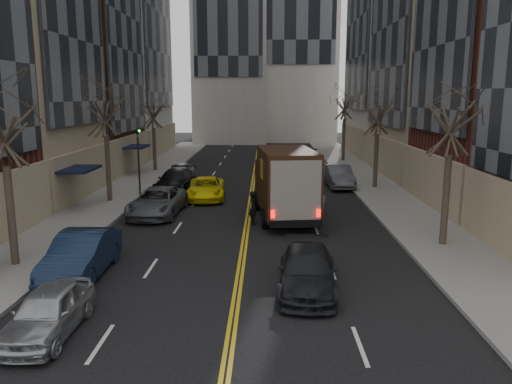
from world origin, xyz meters
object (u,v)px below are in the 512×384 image
(pedestrian, at_px, (253,208))
(observer_sedan, at_px, (307,271))
(ups_truck, at_px, (285,184))
(taxi, at_px, (206,188))

(pedestrian, bearing_deg, observer_sedan, 179.90)
(ups_truck, height_order, taxi, ups_truck)
(observer_sedan, distance_m, pedestrian, 9.23)
(ups_truck, height_order, pedestrian, ups_truck)
(ups_truck, relative_size, observer_sedan, 1.48)
(observer_sedan, bearing_deg, ups_truck, 96.63)
(ups_truck, bearing_deg, taxi, 126.47)
(taxi, height_order, pedestrian, pedestrian)
(ups_truck, xyz_separation_m, taxi, (-4.89, 5.24, -1.25))
(pedestrian, bearing_deg, ups_truck, -69.42)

